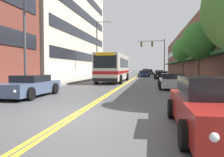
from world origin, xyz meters
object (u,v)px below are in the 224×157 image
Objects in this scene: car_slate_blue_parked_left_far at (30,86)px; car_black_parked_right_far at (162,75)px; car_beige_moving_lead at (145,71)px; city_bus at (114,67)px; car_champagne_parked_left_mid at (111,74)px; fire_hydrant at (187,80)px; car_silver_parked_right_mid at (172,81)px; car_white_parked_right_end at (159,73)px; street_tree_right_mid at (199,41)px; street_lamp_left_near at (28,27)px; street_lamp_left_far at (99,45)px; car_charcoal_moving_third at (149,72)px; traffic_signal_mast at (156,50)px; car_navy_moving_second at (144,74)px; street_tree_right_far at (183,50)px; car_red_parked_right_foreground at (215,107)px.

car_black_parked_right_far is at bearing 69.15° from car_slate_blue_parked_left_far.
car_beige_moving_lead is at bearing 95.99° from car_black_parked_right_far.
city_bus is 12.03m from car_champagne_parked_left_mid.
car_slate_blue_parked_left_far is 13.86m from fire_hydrant.
car_white_parked_right_end is (-0.02, 27.82, -0.02)m from car_silver_parked_right_mid.
car_silver_parked_right_mid is at bearing -89.80° from car_black_parked_right_far.
car_beige_moving_lead is 0.79× the size of street_tree_right_mid.
car_white_parked_right_end is 34.91m from street_lamp_left_near.
street_tree_right_mid is (11.75, -11.74, -1.08)m from street_lamp_left_far.
street_lamp_left_far is at bearing -105.76° from car_charcoal_moving_third.
street_lamp_left_far is 10.13× the size of fire_hydrant.
car_silver_parked_right_mid is 24.09m from traffic_signal_mast.
car_champagne_parked_left_mid is 7.30m from car_navy_moving_second.
street_lamp_left_near reaches higher than street_tree_right_mid.
car_beige_moving_lead is at bearing 96.21° from fire_hydrant.
street_tree_right_mid is 3.63m from fire_hydrant.
street_lamp_left_near is (-8.61, -29.25, -0.76)m from traffic_signal_mast.
street_tree_right_mid reaches higher than car_navy_moving_second.
car_silver_parked_right_mid is 0.51× the size of street_lamp_left_far.
street_tree_right_far is at bearing -18.90° from car_champagne_parked_left_mid.
street_lamp_left_far is (-9.32, -2.63, 4.56)m from car_black_parked_right_far.
car_beige_moving_lead is (-3.13, 58.60, -0.01)m from car_red_parked_right_foreground.
car_red_parked_right_foreground is (8.68, -5.69, 0.05)m from car_slate_blue_parked_left_far.
car_champagne_parked_left_mid is 21.06m from car_charcoal_moving_third.
car_white_parked_right_end is (0.06, 40.18, -0.10)m from car_red_parked_right_foreground.
car_slate_blue_parked_left_far is 20.73m from street_lamp_left_far.
car_champagne_parked_left_mid is at bearing 89.83° from car_slate_blue_parked_left_far.
car_white_parked_right_end is (8.74, 34.49, -0.04)m from car_slate_blue_parked_left_far.
street_lamp_left_near is 24.32m from street_tree_right_far.
fire_hydrant is at bearing -83.54° from traffic_signal_mast.
street_lamp_left_far reaches higher than car_beige_moving_lead.
car_silver_parked_right_mid is 0.74× the size of street_tree_right_far.
city_bus reaches higher than car_black_parked_right_far.
car_charcoal_moving_third reaches higher than car_silver_parked_right_mid.
traffic_signal_mast reaches higher than car_black_parked_right_far.
car_red_parked_right_foreground is at bearing -85.42° from car_navy_moving_second.
car_champagne_parked_left_mid is 0.67× the size of street_lamp_left_near.
street_lamp_left_near reaches higher than car_red_parked_right_foreground.
street_lamp_left_near is at bearing 122.56° from car_slate_blue_parked_left_far.
street_lamp_left_far is (-6.39, -10.31, 4.55)m from car_navy_moving_second.
car_navy_moving_second reaches higher than fire_hydrant.
street_lamp_left_near is (-9.40, -21.77, 3.71)m from car_black_parked_right_far.
city_bus is 1.51× the size of traffic_signal_mast.
traffic_signal_mast is (2.36, -22.59, 4.37)m from car_beige_moving_lead.
car_red_parked_right_foreground is 51.70m from car_charcoal_moving_third.
street_tree_right_far reaches higher than city_bus.
car_black_parked_right_far is 8.22m from car_navy_moving_second.
car_navy_moving_second is 15.46m from car_charcoal_moving_third.
car_charcoal_moving_third is (0.88, 15.44, 0.05)m from car_navy_moving_second.
street_tree_right_far is 6.99× the size of fire_hydrant.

